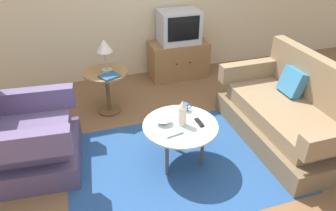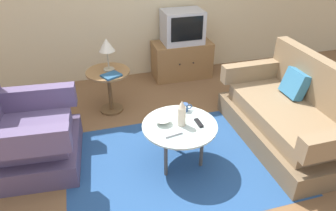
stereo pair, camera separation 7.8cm
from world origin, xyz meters
The scene contains 15 objects.
ground_plane centered at (0.00, 0.00, 0.00)m, with size 16.00×16.00×0.00m, color brown.
area_rug centered at (0.06, 0.01, 0.00)m, with size 2.26×1.61×0.00m, color navy.
armchair centered at (-1.40, 0.43, 0.31)m, with size 0.96×1.00×0.89m.
couch centered at (1.37, 0.05, 0.30)m, with size 0.87×1.65×0.91m.
coffee_table centered at (0.07, 0.00, 0.43)m, with size 0.73×0.73×0.47m.
side_table centered at (-0.48, 1.22, 0.41)m, with size 0.54×0.54×0.56m.
tv_stand centered at (0.73, 1.96, 0.28)m, with size 0.89×0.47×0.56m.
television centered at (0.73, 1.96, 0.79)m, with size 0.59×0.43×0.48m.
table_lamp centered at (-0.46, 1.25, 0.87)m, with size 0.19×0.19×0.40m.
vase centered at (0.08, 0.00, 0.60)m, with size 0.08×0.08×0.27m.
mug centered at (0.20, 0.23, 0.51)m, with size 0.11×0.07×0.08m.
bowl centered at (-0.09, 0.07, 0.50)m, with size 0.16×0.16×0.05m.
tv_remote_dark centered at (0.25, -0.03, 0.48)m, with size 0.05×0.14×0.02m.
tv_remote_silver centered at (-0.04, -0.13, 0.48)m, with size 0.18×0.07×0.02m.
book centered at (-0.45, 1.06, 0.57)m, with size 0.26×0.24×0.02m.
Camera 1 is at (-0.80, -2.33, 2.20)m, focal length 33.52 mm.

